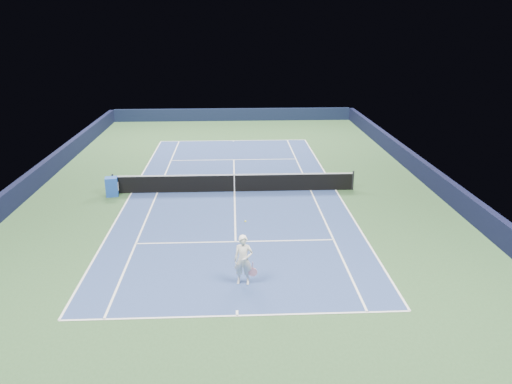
{
  "coord_description": "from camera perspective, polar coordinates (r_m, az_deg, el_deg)",
  "views": [
    {
      "loc": [
        -0.05,
        -25.32,
        8.76
      ],
      "look_at": [
        1.01,
        -3.0,
        1.0
      ],
      "focal_mm": 35.0,
      "sensor_mm": 36.0,
      "label": 1
    }
  ],
  "objects": [
    {
      "name": "ground",
      "position": [
        26.8,
        -2.47,
        0.05
      ],
      "size": [
        40.0,
        40.0,
        0.0
      ],
      "primitive_type": "plane",
      "color": "#2A4B29",
      "rests_on": "ground"
    },
    {
      "name": "wall_far",
      "position": [
        45.89,
        -2.66,
        8.83
      ],
      "size": [
        22.0,
        0.35,
        1.1
      ],
      "primitive_type": "cube",
      "color": "black",
      "rests_on": "ground"
    },
    {
      "name": "wall_right",
      "position": [
        28.76,
        19.62,
        1.42
      ],
      "size": [
        0.35,
        40.0,
        1.1
      ],
      "primitive_type": "cube",
      "color": "black",
      "rests_on": "ground"
    },
    {
      "name": "wall_left",
      "position": [
        28.72,
        -24.63,
        0.74
      ],
      "size": [
        0.35,
        40.0,
        1.1
      ],
      "primitive_type": "cube",
      "color": "black",
      "rests_on": "ground"
    },
    {
      "name": "court_surface",
      "position": [
        26.8,
        -2.47,
        0.05
      ],
      "size": [
        10.97,
        23.77,
        0.01
      ],
      "primitive_type": "cube",
      "color": "navy",
      "rests_on": "ground"
    },
    {
      "name": "baseline_far",
      "position": [
        38.22,
        -2.6,
        5.9
      ],
      "size": [
        10.97,
        0.08,
        0.0
      ],
      "primitive_type": "cube",
      "color": "white",
      "rests_on": "ground"
    },
    {
      "name": "baseline_near",
      "position": [
        16.04,
        -2.17,
        -13.94
      ],
      "size": [
        10.97,
        0.08,
        0.0
      ],
      "primitive_type": "cube",
      "color": "white",
      "rests_on": "ground"
    },
    {
      "name": "sideline_doubles_right",
      "position": [
        27.36,
        9.09,
        0.25
      ],
      "size": [
        0.08,
        23.77,
        0.0
      ],
      "primitive_type": "cube",
      "color": "white",
      "rests_on": "ground"
    },
    {
      "name": "sideline_doubles_left",
      "position": [
        27.34,
        -14.05,
        -0.11
      ],
      "size": [
        0.08,
        23.77,
        0.0
      ],
      "primitive_type": "cube",
      "color": "white",
      "rests_on": "ground"
    },
    {
      "name": "sideline_singles_right",
      "position": [
        27.12,
        6.25,
        0.2
      ],
      "size": [
        0.08,
        23.77,
        0.0
      ],
      "primitive_type": "cube",
      "color": "white",
      "rests_on": "ground"
    },
    {
      "name": "sideline_singles_left",
      "position": [
        27.1,
        -11.21,
        -0.07
      ],
      "size": [
        0.08,
        23.77,
        0.0
      ],
      "primitive_type": "cube",
      "color": "white",
      "rests_on": "ground"
    },
    {
      "name": "service_line_far",
      "position": [
        32.91,
        -2.55,
        3.71
      ],
      "size": [
        8.23,
        0.08,
        0.0
      ],
      "primitive_type": "cube",
      "color": "white",
      "rests_on": "ground"
    },
    {
      "name": "service_line_near",
      "position": [
        20.85,
        -2.35,
        -5.69
      ],
      "size": [
        8.23,
        0.08,
        0.0
      ],
      "primitive_type": "cube",
      "color": "white",
      "rests_on": "ground"
    },
    {
      "name": "center_service_line",
      "position": [
        26.79,
        -2.47,
        0.07
      ],
      "size": [
        0.08,
        12.8,
        0.0
      ],
      "primitive_type": "cube",
      "color": "white",
      "rests_on": "ground"
    },
    {
      "name": "center_mark_far",
      "position": [
        38.08,
        -2.6,
        5.85
      ],
      "size": [
        0.08,
        0.3,
        0.0
      ],
      "primitive_type": "cube",
      "color": "white",
      "rests_on": "ground"
    },
    {
      "name": "center_mark_near",
      "position": [
        16.16,
        -2.17,
        -13.65
      ],
      "size": [
        0.08,
        0.3,
        0.0
      ],
      "primitive_type": "cube",
      "color": "white",
      "rests_on": "ground"
    },
    {
      "name": "tennis_net",
      "position": [
        26.64,
        -2.49,
        1.08
      ],
      "size": [
        12.9,
        0.1,
        1.07
      ],
      "color": "black",
      "rests_on": "ground"
    },
    {
      "name": "sponsor_cube",
      "position": [
        27.05,
        -16.16,
        0.59
      ],
      "size": [
        0.7,
        0.65,
        1.0
      ],
      "color": "#1B45A5",
      "rests_on": "ground"
    },
    {
      "name": "tennis_player",
      "position": [
        17.34,
        -1.43,
        -7.78
      ],
      "size": [
        0.84,
        1.29,
        1.96
      ],
      "color": "white",
      "rests_on": "ground"
    }
  ]
}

